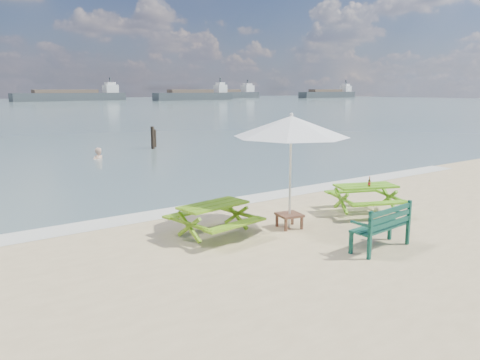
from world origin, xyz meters
TOP-DOWN VIEW (x-y plane):
  - foam_strip at (0.00, 4.60)m, footprint 22.00×0.90m
  - picnic_table_left at (-1.64, 2.22)m, footprint 1.77×1.92m
  - picnic_table_right at (2.65, 1.65)m, footprint 2.08×2.18m
  - park_bench at (0.68, -0.40)m, footprint 1.51×0.63m
  - side_table at (0.14, 1.76)m, footprint 0.62×0.62m
  - patio_umbrella at (0.14, 1.76)m, footprint 3.08×3.08m
  - beer_bottle at (2.57, 1.47)m, footprint 0.07×0.07m
  - swimmer at (0.15, 15.28)m, footprint 0.75×0.61m
  - mooring_pilings at (3.94, 17.35)m, footprint 0.58×0.78m
  - cargo_ships at (56.70, 122.16)m, footprint 150.72×31.22m

SIDE VIEW (x-z plane):
  - swimmer at x=0.15m, z-range -1.26..0.51m
  - foam_strip at x=0.00m, z-range 0.00..0.01m
  - side_table at x=0.14m, z-range 0.01..0.35m
  - park_bench at x=0.68m, z-range -0.17..0.73m
  - picnic_table_left at x=-1.64m, z-range -0.01..0.72m
  - picnic_table_right at x=2.65m, z-range -0.01..0.73m
  - mooring_pilings at x=3.94m, z-range -0.24..1.16m
  - beer_bottle at x=2.57m, z-range 0.70..0.96m
  - cargo_ships at x=56.70m, z-range -1.02..3.38m
  - patio_umbrella at x=0.14m, z-range 1.06..3.66m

